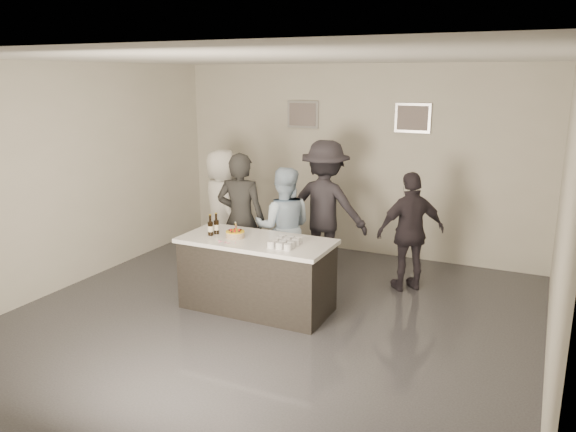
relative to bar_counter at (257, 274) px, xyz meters
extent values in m
plane|color=#3D3D42|center=(0.28, -0.20, -0.45)|extent=(6.00, 6.00, 0.00)
plane|color=white|center=(0.28, -0.20, 2.55)|extent=(6.00, 6.00, 0.00)
cube|color=beige|center=(0.28, 2.80, 1.05)|extent=(6.00, 0.04, 3.00)
cube|color=beige|center=(0.28, -3.20, 1.05)|extent=(6.00, 0.04, 3.00)
cube|color=beige|center=(-2.72, -0.20, 1.05)|extent=(0.04, 6.00, 3.00)
cube|color=beige|center=(3.28, -0.20, 1.05)|extent=(0.04, 6.00, 3.00)
cube|color=#B2B2B7|center=(-0.62, 2.77, 1.75)|extent=(0.54, 0.04, 0.44)
cube|color=#B2B2B7|center=(1.18, 2.77, 1.75)|extent=(0.54, 0.04, 0.44)
cube|color=white|center=(0.00, 0.00, 0.00)|extent=(1.86, 0.86, 0.90)
cylinder|color=yellow|center=(-0.27, -0.05, 0.49)|extent=(0.23, 0.23, 0.07)
cylinder|color=black|center=(-0.56, 0.00, 0.58)|extent=(0.07, 0.07, 0.26)
cylinder|color=black|center=(-0.59, -0.10, 0.58)|extent=(0.07, 0.07, 0.26)
cube|color=orange|center=(0.42, -0.08, 0.49)|extent=(0.30, 0.40, 0.08)
cube|color=pink|center=(-0.26, -0.27, 0.45)|extent=(0.24, 0.08, 0.01)
imported|color=black|center=(-0.63, 0.72, 0.46)|extent=(0.74, 0.56, 1.83)
imported|color=silver|center=(-0.07, 0.89, 0.37)|extent=(0.97, 0.87, 1.64)
imported|color=silver|center=(-1.38, 1.44, 0.42)|extent=(1.00, 0.98, 1.74)
imported|color=#2F2930|center=(1.53, 1.47, 0.35)|extent=(0.98, 0.89, 1.61)
imported|color=#2A272E|center=(0.23, 1.65, 0.52)|extent=(1.26, 0.73, 1.94)
camera|label=1|loc=(3.13, -5.71, 2.38)|focal=35.00mm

